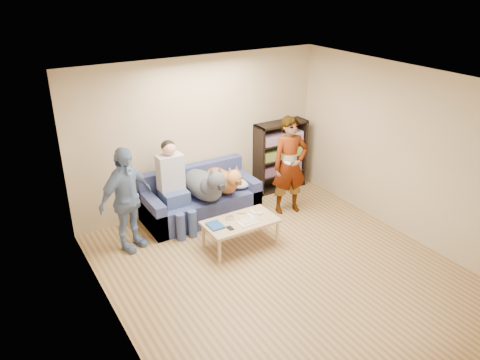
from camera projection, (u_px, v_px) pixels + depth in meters
ground at (285, 273)px, 6.44m from camera, size 5.00×5.00×0.00m
ceiling at (294, 86)px, 5.38m from camera, size 5.00×5.00×0.00m
wall_back at (200, 134)px, 7.86m from camera, size 4.50×0.00×4.50m
wall_front at (465, 296)px, 3.96m from camera, size 4.50×0.00×4.50m
wall_left at (114, 236)px, 4.85m from camera, size 0.00×5.00×5.00m
wall_right at (411, 155)px, 6.97m from camera, size 0.00×5.00×5.00m
blanket at (240, 184)px, 7.96m from camera, size 0.37×0.32×0.13m
person_standing_right at (290, 166)px, 7.79m from camera, size 0.68×0.52×1.68m
person_standing_left at (126, 200)px, 6.73m from camera, size 1.01×0.73×1.60m
held_controller at (288, 163)px, 7.47m from camera, size 0.05×0.12×0.03m
notebook_blue at (215, 225)px, 6.78m from camera, size 0.20×0.26×0.03m
papers at (247, 222)px, 6.88m from camera, size 0.26×0.20×0.02m
magazine at (248, 220)px, 6.91m from camera, size 0.22×0.17×0.01m
camera_silver at (230, 218)px, 6.97m from camera, size 0.11×0.06×0.05m
controller_a at (253, 212)px, 7.14m from camera, size 0.04×0.13×0.03m
controller_b at (260, 213)px, 7.12m from camera, size 0.09×0.06×0.03m
headphone_cup_a at (253, 217)px, 7.01m from camera, size 0.07×0.07×0.02m
headphone_cup_b at (250, 215)px, 7.08m from camera, size 0.07×0.07×0.02m
pen_orange at (245, 225)px, 6.80m from camera, size 0.13×0.06×0.01m
pen_black at (241, 213)px, 7.13m from camera, size 0.13×0.08×0.01m
wallet at (230, 228)px, 6.72m from camera, size 0.07×0.12×0.02m
sofa at (200, 201)px, 7.85m from camera, size 1.90×0.85×0.82m
person_seated at (173, 183)px, 7.31m from camera, size 0.40×0.73×1.47m
dog_gray at (205, 185)px, 7.50m from camera, size 0.48×1.28×0.70m
dog_tan at (223, 180)px, 7.75m from camera, size 0.40×1.16×0.59m
coffee_table at (241, 223)px, 6.96m from camera, size 1.10×0.60×0.42m
bookshelf at (280, 154)px, 8.71m from camera, size 1.00×0.34×1.30m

